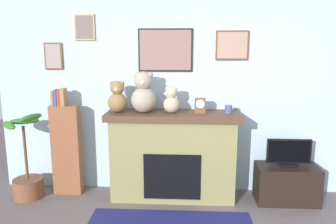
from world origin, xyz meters
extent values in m
cube|color=silver|center=(0.00, 2.00, 1.30)|extent=(5.20, 0.12, 2.60)
cube|color=black|center=(-0.38, 1.93, 1.88)|extent=(0.69, 0.02, 0.54)
cube|color=#88625F|center=(-0.38, 1.91, 1.88)|extent=(0.65, 0.00, 0.50)
cube|color=tan|center=(-1.40, 1.93, 2.16)|extent=(0.26, 0.02, 0.33)
cube|color=#6D5E55|center=(-1.40, 1.91, 2.16)|extent=(0.22, 0.00, 0.29)
cube|color=brown|center=(-1.83, 1.93, 1.80)|extent=(0.24, 0.02, 0.34)
cube|color=gray|center=(-1.83, 1.91, 1.80)|extent=(0.20, 0.00, 0.30)
cube|color=brown|center=(0.46, 1.93, 1.94)|extent=(0.41, 0.02, 0.36)
cube|color=tan|center=(0.46, 1.91, 1.94)|extent=(0.37, 0.00, 0.32)
cube|color=olive|center=(-0.27, 1.70, 0.52)|extent=(1.54, 0.48, 1.04)
cube|color=#523626|center=(-0.27, 1.70, 1.08)|extent=(1.66, 0.54, 0.08)
cube|color=black|center=(-0.27, 1.46, 0.37)|extent=(0.69, 0.02, 0.57)
cube|color=brown|center=(-1.66, 1.74, 0.59)|extent=(0.36, 0.16, 1.18)
cube|color=#986A46|center=(-1.79, 1.74, 1.28)|extent=(0.03, 0.13, 0.19)
cube|color=#314A8E|center=(-1.75, 1.74, 1.29)|extent=(0.03, 0.13, 0.20)
cube|color=#B13525|center=(-1.71, 1.74, 1.28)|extent=(0.03, 0.13, 0.20)
cube|color=#9A6F44|center=(-1.66, 1.74, 1.29)|extent=(0.05, 0.13, 0.22)
cylinder|color=brown|center=(-2.13, 1.57, 0.12)|extent=(0.37, 0.37, 0.25)
cylinder|color=brown|center=(-2.13, 1.57, 0.60)|extent=(0.04, 0.04, 0.70)
ellipsoid|color=#377A25|center=(-2.00, 1.53, 1.07)|extent=(0.20, 0.37, 0.08)
ellipsoid|color=#2A7822|center=(-2.18, 1.69, 0.98)|extent=(0.37, 0.21, 0.08)
ellipsoid|color=#367727|center=(-2.25, 1.45, 0.98)|extent=(0.33, 0.32, 0.08)
cube|color=black|center=(1.16, 1.64, 0.23)|extent=(0.75, 0.40, 0.47)
cube|color=black|center=(1.16, 1.64, 0.49)|extent=(0.20, 0.14, 0.04)
cube|color=black|center=(1.16, 1.64, 0.66)|extent=(0.54, 0.03, 0.31)
cube|color=black|center=(1.16, 1.62, 0.66)|extent=(0.50, 0.00, 0.27)
cylinder|color=#4C517A|center=(0.41, 1.68, 1.17)|extent=(0.09, 0.09, 0.10)
cube|color=brown|center=(0.06, 1.68, 1.21)|extent=(0.13, 0.09, 0.18)
cylinder|color=white|center=(0.06, 1.63, 1.24)|extent=(0.10, 0.01, 0.10)
sphere|color=olive|center=(-0.95, 1.68, 1.24)|extent=(0.24, 0.24, 0.24)
sphere|color=olive|center=(-0.95, 1.68, 1.42)|extent=(0.18, 0.18, 0.18)
sphere|color=olive|center=(-1.02, 1.68, 1.48)|extent=(0.06, 0.06, 0.06)
sphere|color=olive|center=(-0.89, 1.68, 1.48)|extent=(0.06, 0.06, 0.06)
sphere|color=beige|center=(-0.95, 1.61, 1.41)|extent=(0.05, 0.05, 0.05)
sphere|color=#A09581|center=(-0.63, 1.68, 1.28)|extent=(0.31, 0.31, 0.31)
sphere|color=#A09581|center=(-0.63, 1.68, 1.51)|extent=(0.23, 0.23, 0.23)
sphere|color=#A09581|center=(-0.71, 1.68, 1.58)|extent=(0.08, 0.08, 0.08)
sphere|color=#A09581|center=(-0.55, 1.68, 1.58)|extent=(0.08, 0.08, 0.08)
sphere|color=beige|center=(-0.63, 1.59, 1.50)|extent=(0.07, 0.07, 0.07)
sphere|color=#BBAE8E|center=(-0.29, 1.68, 1.22)|extent=(0.20, 0.20, 0.20)
sphere|color=#BBAE8E|center=(-0.29, 1.68, 1.37)|extent=(0.15, 0.15, 0.15)
sphere|color=#BBAE8E|center=(-0.34, 1.68, 1.42)|extent=(0.05, 0.05, 0.05)
sphere|color=#BBAE8E|center=(-0.23, 1.68, 1.42)|extent=(0.05, 0.05, 0.05)
sphere|color=beige|center=(-0.29, 1.62, 1.37)|extent=(0.04, 0.04, 0.04)
camera|label=1|loc=(-0.11, -2.28, 1.93)|focal=35.03mm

